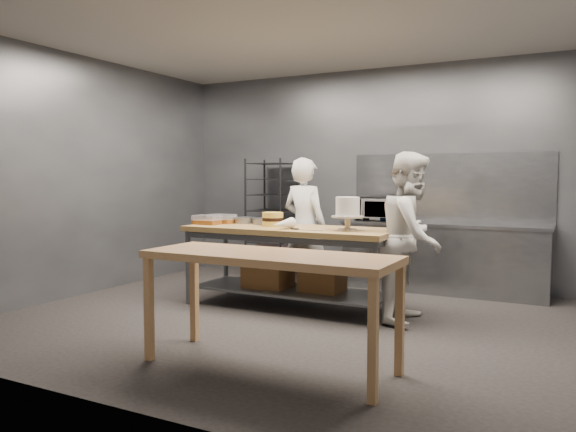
# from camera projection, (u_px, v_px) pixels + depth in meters

# --- Properties ---
(ground) EXTENTS (6.00, 6.00, 0.00)m
(ground) POSITION_uv_depth(u_px,v_px,m) (297.00, 321.00, 5.81)
(ground) COLOR black
(ground) RESTS_ON ground
(back_wall) EXTENTS (6.00, 0.04, 3.00)m
(back_wall) POSITION_uv_depth(u_px,v_px,m) (377.00, 176.00, 7.91)
(back_wall) COLOR #4C4F54
(back_wall) RESTS_ON ground
(work_table) EXTENTS (2.40, 0.90, 0.92)m
(work_table) POSITION_uv_depth(u_px,v_px,m) (290.00, 258.00, 6.36)
(work_table) COLOR olive
(work_table) RESTS_ON ground
(near_counter) EXTENTS (2.00, 0.70, 0.90)m
(near_counter) POSITION_uv_depth(u_px,v_px,m) (269.00, 264.00, 4.33)
(near_counter) COLOR #A07042
(near_counter) RESTS_ON ground
(back_counter) EXTENTS (2.60, 0.60, 0.90)m
(back_counter) POSITION_uv_depth(u_px,v_px,m) (443.00, 257.00, 7.24)
(back_counter) COLOR slate
(back_counter) RESTS_ON ground
(splashback_panel) EXTENTS (2.60, 0.02, 0.90)m
(splashback_panel) POSITION_uv_depth(u_px,v_px,m) (449.00, 187.00, 7.44)
(splashback_panel) COLOR slate
(splashback_panel) RESTS_ON back_counter
(speed_rack) EXTENTS (0.64, 0.68, 1.75)m
(speed_rack) POSITION_uv_depth(u_px,v_px,m) (272.00, 220.00, 8.29)
(speed_rack) COLOR black
(speed_rack) RESTS_ON ground
(chef_behind) EXTENTS (0.70, 0.54, 1.72)m
(chef_behind) POSITION_uv_depth(u_px,v_px,m) (305.00, 227.00, 7.01)
(chef_behind) COLOR silver
(chef_behind) RESTS_ON ground
(chef_right) EXTENTS (0.66, 0.85, 1.74)m
(chef_right) POSITION_uv_depth(u_px,v_px,m) (412.00, 237.00, 5.76)
(chef_right) COLOR silver
(chef_right) RESTS_ON ground
(microwave) EXTENTS (0.54, 0.37, 0.30)m
(microwave) POSITION_uv_depth(u_px,v_px,m) (376.00, 209.00, 7.61)
(microwave) COLOR black
(microwave) RESTS_ON back_counter
(frosted_cake_stand) EXTENTS (0.34, 0.34, 0.36)m
(frosted_cake_stand) POSITION_uv_depth(u_px,v_px,m) (348.00, 209.00, 5.91)
(frosted_cake_stand) COLOR #B7AB92
(frosted_cake_stand) RESTS_ON work_table
(layer_cake) EXTENTS (0.24, 0.24, 0.16)m
(layer_cake) POSITION_uv_depth(u_px,v_px,m) (273.00, 219.00, 6.46)
(layer_cake) COLOR gold
(layer_cake) RESTS_ON work_table
(cake_pans) EXTENTS (0.85, 0.29, 0.07)m
(cake_pans) POSITION_uv_depth(u_px,v_px,m) (244.00, 220.00, 6.85)
(cake_pans) COLOR gray
(cake_pans) RESTS_ON work_table
(piping_bag) EXTENTS (0.15, 0.39, 0.12)m
(piping_bag) POSITION_uv_depth(u_px,v_px,m) (283.00, 224.00, 6.06)
(piping_bag) COLOR silver
(piping_bag) RESTS_ON work_table
(offset_spatula) EXTENTS (0.36, 0.02, 0.02)m
(offset_spatula) POSITION_uv_depth(u_px,v_px,m) (302.00, 230.00, 5.99)
(offset_spatula) COLOR slate
(offset_spatula) RESTS_ON work_table
(pastry_clamshells) EXTENTS (0.38, 0.42, 0.11)m
(pastry_clamshells) POSITION_uv_depth(u_px,v_px,m) (214.00, 219.00, 6.79)
(pastry_clamshells) COLOR brown
(pastry_clamshells) RESTS_ON work_table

